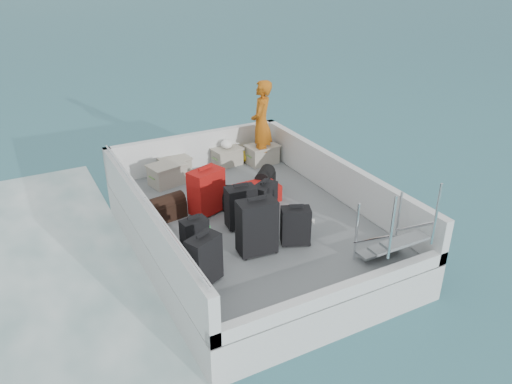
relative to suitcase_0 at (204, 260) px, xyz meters
The scene contains 22 objects.
ground 2.13m from the suitcase_0, 43.94° to the left, with size 160.00×160.00×0.00m, color #1D5565.
ferry_hull 2.01m from the suitcase_0, 43.94° to the left, with size 3.60×5.00×0.60m, color silver.
deck 1.93m from the suitcase_0, 43.94° to the left, with size 3.30×4.70×0.02m, color slate.
deck_fittings 1.98m from the suitcase_0, 30.15° to the left, with size 3.60×5.00×0.90m.
suitcase_0 is the anchor object (origin of this frame).
suitcase_1 0.71m from the suitcase_0, 78.58° to the left, with size 0.38×0.22×0.57m, color black.
suitcase_3 1.01m from the suitcase_0, 19.02° to the left, with size 0.55×0.32×0.83m, color black.
suitcase_4 1.55m from the suitcase_0, 45.80° to the left, with size 0.47×0.28×0.69m, color black.
suitcase_5 1.96m from the suitcase_0, 66.36° to the left, with size 0.56×0.34×0.77m, color #A4150C.
suitcase_6 1.59m from the suitcase_0, ahead, with size 0.43×0.25×0.59m, color black.
suitcase_7 1.95m from the suitcase_0, 37.58° to the left, with size 0.43×0.25×0.61m, color black.
suitcase_8 2.51m from the suitcase_0, 46.15° to the left, with size 0.49×0.74×0.29m, color #A4150C.
duffel_0 1.93m from the suitcase_0, 85.92° to the left, with size 0.57×0.30×0.32m, color black, non-canonical shape.
duffel_1 2.16m from the suitcase_0, 53.21° to the left, with size 0.44×0.30×0.32m, color black, non-canonical shape.
duffel_2 2.97m from the suitcase_0, 45.71° to the left, with size 0.47×0.30×0.32m, color black, non-canonical shape.
crate_0 3.24m from the suitcase_0, 79.89° to the left, with size 0.62×0.43×0.37m, color #A9A393.
crate_1 3.62m from the suitcase_0, 76.52° to the left, with size 0.54×0.37×0.32m, color #A9A393.
crate_2 4.02m from the suitcase_0, 60.97° to the left, with size 0.55×0.38×0.33m, color #A9A393.
crate_3 4.19m from the suitcase_0, 51.10° to the left, with size 0.59×0.41×0.36m, color #A9A393.
yellow_bag 4.23m from the suitcase_0, 56.29° to the left, with size 0.28×0.26×0.22m, color yellow.
white_bag 4.02m from the suitcase_0, 60.97° to the left, with size 0.24×0.24×0.18m, color white.
passenger 4.17m from the suitcase_0, 51.27° to the left, with size 0.64×0.41×1.73m, color orange.
Camera 1 is at (-3.30, -6.43, 4.61)m, focal length 35.00 mm.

